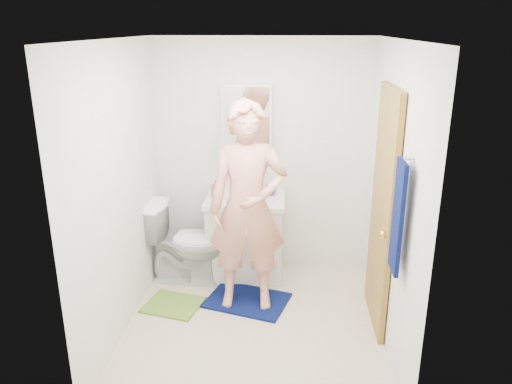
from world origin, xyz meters
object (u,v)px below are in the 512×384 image
man (248,208)px  vanity_cabinet (246,239)px  toilet (186,242)px  soap_dispenser (215,189)px  towel (398,218)px  toothbrush_cup (271,190)px  medicine_cabinet (247,119)px

man → vanity_cabinet: bearing=95.3°
toilet → soap_dispenser: size_ratio=4.55×
towel → toothbrush_cup: size_ratio=6.58×
toilet → man: 0.98m
toilet → man: size_ratio=0.44×
medicine_cabinet → man: medicine_cabinet is taller
vanity_cabinet → man: (0.08, -0.61, 0.57)m
man → toilet: bearing=143.9°
soap_dispenser → vanity_cabinet: bearing=2.2°
vanity_cabinet → toothbrush_cup: (0.25, 0.10, 0.50)m
toilet → man: man is taller
toilet → vanity_cabinet: bearing=-70.9°
towel → man: bearing=141.7°
medicine_cabinet → soap_dispenser: bearing=-141.8°
soap_dispenser → medicine_cabinet: bearing=38.2°
towel → toilet: (-1.77, 1.32, -0.84)m
vanity_cabinet → medicine_cabinet: (0.00, 0.22, 1.20)m
towel → vanity_cabinet: bearing=128.5°
soap_dispenser → man: man is taller
toilet → medicine_cabinet: bearing=-52.9°
medicine_cabinet → toothbrush_cup: size_ratio=5.76×
vanity_cabinet → soap_dispenser: 0.62m
toilet → soap_dispenser: (0.29, 0.15, 0.53)m
medicine_cabinet → toothbrush_cup: 0.76m
medicine_cabinet → toilet: medicine_cabinet is taller
soap_dispenser → towel: bearing=-44.9°
medicine_cabinet → towel: (1.18, -1.71, -0.35)m
towel → toothbrush_cup: towel is taller
vanity_cabinet → medicine_cabinet: size_ratio=1.14×
vanity_cabinet → toothbrush_cup: toothbrush_cup is taller
medicine_cabinet → man: 1.05m
vanity_cabinet → toilet: (-0.59, -0.16, 0.01)m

